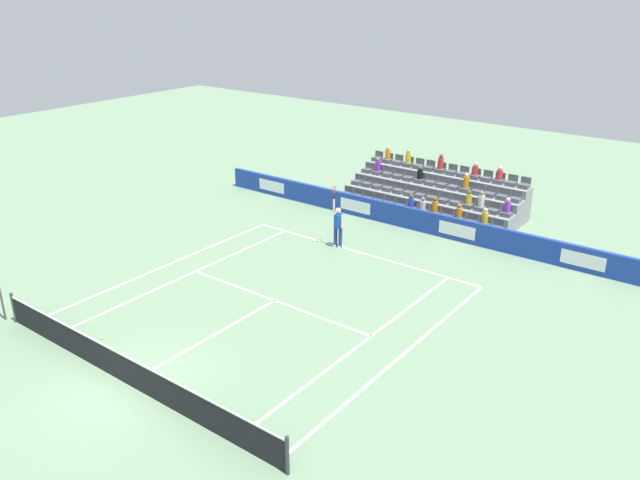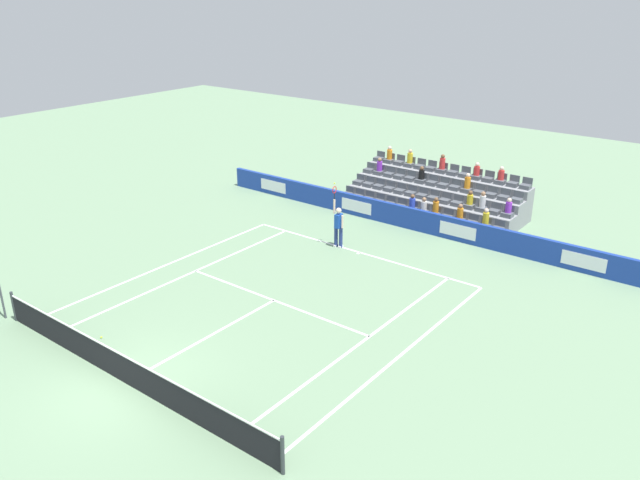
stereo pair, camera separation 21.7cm
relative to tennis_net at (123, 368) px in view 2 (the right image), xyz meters
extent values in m
plane|color=gray|center=(0.00, 0.00, -0.49)|extent=(80.00, 80.00, 0.00)
cube|color=white|center=(0.00, -11.89, -0.49)|extent=(10.97, 0.10, 0.01)
cube|color=white|center=(0.00, -6.40, -0.49)|extent=(8.23, 0.10, 0.01)
cube|color=white|center=(0.00, -3.20, -0.49)|extent=(0.10, 6.40, 0.01)
cube|color=white|center=(4.12, -5.95, -0.49)|extent=(0.10, 11.89, 0.01)
cube|color=white|center=(-4.12, -5.95, -0.49)|extent=(0.10, 11.89, 0.01)
cube|color=white|center=(5.49, -5.95, -0.49)|extent=(0.10, 11.89, 0.01)
cube|color=white|center=(-5.49, -5.95, -0.49)|extent=(0.10, 11.89, 0.01)
cube|color=white|center=(0.00, -11.79, -0.49)|extent=(0.10, 0.20, 0.01)
cube|color=#193899|center=(0.00, -15.61, 0.02)|extent=(21.49, 0.20, 1.02)
cube|color=white|center=(-8.06, -15.50, 0.02)|extent=(1.72, 0.01, 0.57)
cube|color=white|center=(-2.69, -15.50, 0.02)|extent=(1.72, 0.01, 0.57)
cube|color=white|center=(2.69, -15.50, 0.02)|extent=(1.72, 0.01, 0.57)
cube|color=white|center=(8.06, -15.50, 0.02)|extent=(1.72, 0.01, 0.57)
cylinder|color=#33383D|center=(5.94, 0.00, 0.04)|extent=(0.10, 0.10, 1.07)
cylinder|color=#33383D|center=(-5.94, 0.00, 0.04)|extent=(0.10, 0.10, 1.07)
cube|color=black|center=(0.00, 0.00, -0.03)|extent=(11.77, 0.02, 0.92)
cube|color=white|center=(0.00, 0.00, 0.45)|extent=(11.77, 0.04, 0.04)
cylinder|color=navy|center=(0.97, -11.84, -0.04)|extent=(0.16, 0.16, 0.90)
cylinder|color=navy|center=(1.21, -11.82, -0.04)|extent=(0.16, 0.16, 0.90)
cube|color=white|center=(0.97, -11.84, -0.45)|extent=(0.14, 0.27, 0.08)
cube|color=white|center=(1.21, -11.82, -0.45)|extent=(0.14, 0.27, 0.08)
cube|color=#1947B2|center=(1.09, -11.83, 0.71)|extent=(0.25, 0.37, 0.60)
sphere|color=beige|center=(1.09, -11.83, 1.17)|extent=(0.24, 0.24, 0.24)
cylinder|color=beige|center=(1.31, -11.81, 1.32)|extent=(0.09, 0.09, 0.62)
cylinder|color=beige|center=(0.87, -11.80, 0.73)|extent=(0.09, 0.09, 0.56)
cylinder|color=black|center=(1.31, -11.81, 1.77)|extent=(0.04, 0.04, 0.28)
torus|color=red|center=(1.31, -11.81, 2.05)|extent=(0.05, 0.31, 0.31)
sphere|color=#D1E533|center=(1.31, -11.81, 2.33)|extent=(0.07, 0.07, 0.07)
cylinder|color=#474C54|center=(6.39, 0.14, 0.36)|extent=(0.07, 0.07, 1.71)
cube|color=gray|center=(0.00, -16.69, -0.28)|extent=(8.68, 0.95, 0.42)
cube|color=#545960|center=(-4.03, -16.69, 0.03)|extent=(0.48, 0.44, 0.20)
cube|color=#545960|center=(-4.03, -16.89, 0.28)|extent=(0.48, 0.04, 0.30)
cube|color=#545960|center=(-3.41, -16.69, 0.03)|extent=(0.48, 0.44, 0.20)
cube|color=#545960|center=(-3.41, -16.89, 0.28)|extent=(0.48, 0.04, 0.30)
cube|color=#545960|center=(-2.79, -16.69, 0.03)|extent=(0.48, 0.44, 0.20)
cube|color=#545960|center=(-2.79, -16.89, 0.28)|extent=(0.48, 0.04, 0.30)
cube|color=#545960|center=(-2.17, -16.69, 0.03)|extent=(0.48, 0.44, 0.20)
cube|color=#545960|center=(-2.17, -16.89, 0.28)|extent=(0.48, 0.04, 0.30)
cube|color=#545960|center=(-1.55, -16.69, 0.03)|extent=(0.48, 0.44, 0.20)
cube|color=#545960|center=(-1.55, -16.89, 0.28)|extent=(0.48, 0.04, 0.30)
cube|color=#545960|center=(-0.93, -16.69, 0.03)|extent=(0.48, 0.44, 0.20)
cube|color=#545960|center=(-0.93, -16.89, 0.28)|extent=(0.48, 0.04, 0.30)
cube|color=#545960|center=(-0.31, -16.69, 0.03)|extent=(0.48, 0.44, 0.20)
cube|color=#545960|center=(-0.31, -16.89, 0.28)|extent=(0.48, 0.04, 0.30)
cube|color=#545960|center=(0.31, -16.69, 0.03)|extent=(0.48, 0.44, 0.20)
cube|color=#545960|center=(0.31, -16.89, 0.28)|extent=(0.48, 0.04, 0.30)
cube|color=#545960|center=(0.93, -16.69, 0.03)|extent=(0.48, 0.44, 0.20)
cube|color=#545960|center=(0.93, -16.89, 0.28)|extent=(0.48, 0.04, 0.30)
cube|color=#545960|center=(1.55, -16.69, 0.03)|extent=(0.48, 0.44, 0.20)
cube|color=#545960|center=(1.55, -16.89, 0.28)|extent=(0.48, 0.04, 0.30)
cube|color=#545960|center=(2.17, -16.69, 0.03)|extent=(0.48, 0.44, 0.20)
cube|color=#545960|center=(2.17, -16.89, 0.28)|extent=(0.48, 0.04, 0.30)
cube|color=#545960|center=(2.79, -16.69, 0.03)|extent=(0.48, 0.44, 0.20)
cube|color=#545960|center=(2.79, -16.89, 0.28)|extent=(0.48, 0.04, 0.30)
cube|color=#545960|center=(3.41, -16.69, 0.03)|extent=(0.48, 0.44, 0.20)
cube|color=#545960|center=(3.41, -16.89, 0.28)|extent=(0.48, 0.04, 0.30)
cube|color=#545960|center=(4.03, -16.69, 0.03)|extent=(0.48, 0.44, 0.20)
cube|color=#545960|center=(4.03, -16.89, 0.28)|extent=(0.48, 0.04, 0.30)
cube|color=gray|center=(0.00, -17.64, -0.07)|extent=(8.68, 0.95, 0.84)
cube|color=#545960|center=(-4.03, -17.64, 0.45)|extent=(0.48, 0.44, 0.20)
cube|color=#545960|center=(-4.03, -17.84, 0.70)|extent=(0.48, 0.04, 0.30)
cube|color=#545960|center=(-3.41, -17.64, 0.45)|extent=(0.48, 0.44, 0.20)
cube|color=#545960|center=(-3.41, -17.84, 0.70)|extent=(0.48, 0.04, 0.30)
cube|color=#545960|center=(-2.79, -17.64, 0.45)|extent=(0.48, 0.44, 0.20)
cube|color=#545960|center=(-2.79, -17.84, 0.70)|extent=(0.48, 0.04, 0.30)
cube|color=#545960|center=(-2.17, -17.64, 0.45)|extent=(0.48, 0.44, 0.20)
cube|color=#545960|center=(-2.17, -17.84, 0.70)|extent=(0.48, 0.04, 0.30)
cube|color=#545960|center=(-1.55, -17.64, 0.45)|extent=(0.48, 0.44, 0.20)
cube|color=#545960|center=(-1.55, -17.84, 0.70)|extent=(0.48, 0.04, 0.30)
cube|color=#545960|center=(-0.93, -17.64, 0.45)|extent=(0.48, 0.44, 0.20)
cube|color=#545960|center=(-0.93, -17.84, 0.70)|extent=(0.48, 0.04, 0.30)
cube|color=#545960|center=(-0.31, -17.64, 0.45)|extent=(0.48, 0.44, 0.20)
cube|color=#545960|center=(-0.31, -17.84, 0.70)|extent=(0.48, 0.04, 0.30)
cube|color=#545960|center=(0.31, -17.64, 0.45)|extent=(0.48, 0.44, 0.20)
cube|color=#545960|center=(0.31, -17.84, 0.70)|extent=(0.48, 0.04, 0.30)
cube|color=#545960|center=(0.93, -17.64, 0.45)|extent=(0.48, 0.44, 0.20)
cube|color=#545960|center=(0.93, -17.84, 0.70)|extent=(0.48, 0.04, 0.30)
cube|color=#545960|center=(1.55, -17.64, 0.45)|extent=(0.48, 0.44, 0.20)
cube|color=#545960|center=(1.55, -17.84, 0.70)|extent=(0.48, 0.04, 0.30)
cube|color=#545960|center=(2.17, -17.64, 0.45)|extent=(0.48, 0.44, 0.20)
cube|color=#545960|center=(2.17, -17.84, 0.70)|extent=(0.48, 0.04, 0.30)
cube|color=#545960|center=(2.79, -17.64, 0.45)|extent=(0.48, 0.44, 0.20)
cube|color=#545960|center=(2.79, -17.84, 0.70)|extent=(0.48, 0.04, 0.30)
cube|color=#545960|center=(3.41, -17.64, 0.45)|extent=(0.48, 0.44, 0.20)
cube|color=#545960|center=(3.41, -17.84, 0.70)|extent=(0.48, 0.04, 0.30)
cube|color=#545960|center=(4.03, -17.64, 0.45)|extent=(0.48, 0.44, 0.20)
cube|color=#545960|center=(4.03, -17.84, 0.70)|extent=(0.48, 0.04, 0.30)
cube|color=gray|center=(0.00, -18.59, 0.14)|extent=(8.68, 0.95, 1.26)
cube|color=#545960|center=(-4.03, -18.59, 0.87)|extent=(0.48, 0.44, 0.20)
cube|color=#545960|center=(-4.03, -18.79, 1.12)|extent=(0.48, 0.04, 0.30)
cube|color=#545960|center=(-3.41, -18.59, 0.87)|extent=(0.48, 0.44, 0.20)
cube|color=#545960|center=(-3.41, -18.79, 1.12)|extent=(0.48, 0.04, 0.30)
cube|color=#545960|center=(-2.79, -18.59, 0.87)|extent=(0.48, 0.44, 0.20)
cube|color=#545960|center=(-2.79, -18.79, 1.12)|extent=(0.48, 0.04, 0.30)
cube|color=#545960|center=(-2.17, -18.59, 0.87)|extent=(0.48, 0.44, 0.20)
cube|color=#545960|center=(-2.17, -18.79, 1.12)|extent=(0.48, 0.04, 0.30)
cube|color=#545960|center=(-1.55, -18.59, 0.87)|extent=(0.48, 0.44, 0.20)
cube|color=#545960|center=(-1.55, -18.79, 1.12)|extent=(0.48, 0.04, 0.30)
cube|color=#545960|center=(-0.93, -18.59, 0.87)|extent=(0.48, 0.44, 0.20)
cube|color=#545960|center=(-0.93, -18.79, 1.12)|extent=(0.48, 0.04, 0.30)
cube|color=#545960|center=(-0.31, -18.59, 0.87)|extent=(0.48, 0.44, 0.20)
cube|color=#545960|center=(-0.31, -18.79, 1.12)|extent=(0.48, 0.04, 0.30)
cube|color=#545960|center=(0.31, -18.59, 0.87)|extent=(0.48, 0.44, 0.20)
cube|color=#545960|center=(0.31, -18.79, 1.12)|extent=(0.48, 0.04, 0.30)
cube|color=#545960|center=(0.93, -18.59, 0.87)|extent=(0.48, 0.44, 0.20)
cube|color=#545960|center=(0.93, -18.79, 1.12)|extent=(0.48, 0.04, 0.30)
cube|color=#545960|center=(1.55, -18.59, 0.87)|extent=(0.48, 0.44, 0.20)
cube|color=#545960|center=(1.55, -18.79, 1.12)|extent=(0.48, 0.04, 0.30)
cube|color=#545960|center=(2.17, -18.59, 0.87)|extent=(0.48, 0.44, 0.20)
cube|color=#545960|center=(2.17, -18.79, 1.12)|extent=(0.48, 0.04, 0.30)
cube|color=#545960|center=(2.79, -18.59, 0.87)|extent=(0.48, 0.44, 0.20)
cube|color=#545960|center=(2.79, -18.79, 1.12)|extent=(0.48, 0.04, 0.30)
cube|color=#545960|center=(3.41, -18.59, 0.87)|extent=(0.48, 0.44, 0.20)
cube|color=#545960|center=(3.41, -18.79, 1.12)|extent=(0.48, 0.04, 0.30)
cube|color=#545960|center=(4.03, -18.59, 0.87)|extent=(0.48, 0.44, 0.20)
cube|color=#545960|center=(4.03, -18.79, 1.12)|extent=(0.48, 0.04, 0.30)
cube|color=gray|center=(0.00, -19.54, 0.35)|extent=(8.68, 0.95, 1.68)
cube|color=#545960|center=(-4.03, -19.54, 1.29)|extent=(0.48, 0.44, 0.20)
cube|color=#545960|center=(-4.03, -19.74, 1.54)|extent=(0.48, 0.04, 0.30)
cube|color=#545960|center=(-3.41, -19.54, 1.29)|extent=(0.48, 0.44, 0.20)
cube|color=#545960|center=(-3.41, -19.74, 1.54)|extent=(0.48, 0.04, 0.30)
cube|color=#545960|center=(-2.79, -19.54, 1.29)|extent=(0.48, 0.44, 0.20)
cube|color=#545960|center=(-2.79, -19.74, 1.54)|extent=(0.48, 0.04, 0.30)
cube|color=#545960|center=(-2.17, -19.54, 1.29)|extent=(0.48, 0.44, 0.20)
cube|color=#545960|center=(-2.17, -19.74, 1.54)|extent=(0.48, 0.04, 0.30)
cube|color=#545960|center=(-1.55, -19.54, 1.29)|extent=(0.48, 0.44, 0.20)
cube|color=#545960|center=(-1.55, -19.74, 1.54)|extent=(0.48, 0.04, 0.30)
cube|color=#545960|center=(-0.93, -19.54, 1.29)|extent=(0.48, 0.44, 0.20)
cube|color=#545960|center=(-0.93, -19.74, 1.54)|extent=(0.48, 0.04, 0.30)
cube|color=#545960|center=(-0.31, -19.54, 1.29)|extent=(0.48, 0.44, 0.20)
cube|color=#545960|center=(-0.31, -19.74, 1.54)|extent=(0.48, 0.04, 0.30)
cube|color=#545960|center=(0.31, -19.54, 1.29)|extent=(0.48, 0.44, 0.20)
cube|color=#545960|center=(0.31, -19.74, 1.54)|extent=(0.48, 0.04, 0.30)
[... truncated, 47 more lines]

